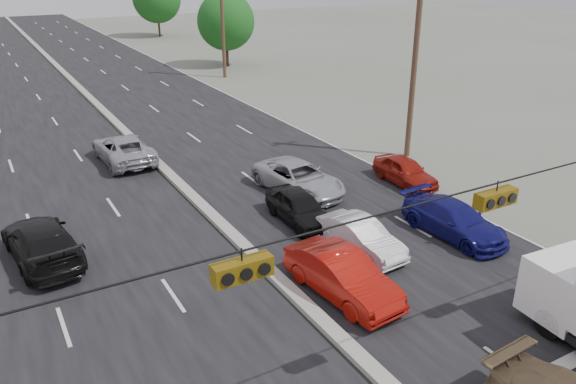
# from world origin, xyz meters

# --- Properties ---
(road_surface) EXTENTS (20.00, 160.00, 0.02)m
(road_surface) POSITION_xyz_m (0.00, 30.00, 0.00)
(road_surface) COLOR black
(road_surface) RESTS_ON ground
(center_median) EXTENTS (0.50, 160.00, 0.20)m
(center_median) POSITION_xyz_m (0.00, 30.00, 0.10)
(center_median) COLOR gray
(center_median) RESTS_ON ground
(utility_pole_right_b) EXTENTS (1.60, 0.30, 10.00)m
(utility_pole_right_b) POSITION_xyz_m (12.50, 15.00, 5.11)
(utility_pole_right_b) COLOR #422D1E
(utility_pole_right_b) RESTS_ON ground
(utility_pole_right_c) EXTENTS (1.60, 0.30, 10.00)m
(utility_pole_right_c) POSITION_xyz_m (12.50, 40.00, 5.11)
(utility_pole_right_c) COLOR #422D1E
(utility_pole_right_c) RESTS_ON ground
(traffic_signals) EXTENTS (25.00, 0.30, 0.54)m
(traffic_signals) POSITION_xyz_m (1.40, 0.00, 5.49)
(traffic_signals) COLOR black
(traffic_signals) RESTS_ON ground
(tree_right_mid) EXTENTS (5.60, 5.60, 7.14)m
(tree_right_mid) POSITION_xyz_m (15.00, 45.00, 4.34)
(tree_right_mid) COLOR #382619
(tree_right_mid) RESTS_ON ground
(red_sedan) EXTENTS (2.02, 4.62, 1.48)m
(red_sedan) POSITION_xyz_m (1.40, 5.30, 0.74)
(red_sedan) COLOR #9C1009
(red_sedan) RESTS_ON ground
(queue_car_a) EXTENTS (1.72, 4.01, 1.35)m
(queue_car_a) POSITION_xyz_m (2.99, 10.66, 0.67)
(queue_car_a) COLOR black
(queue_car_a) RESTS_ON ground
(queue_car_b) EXTENTS (1.68, 3.94, 1.26)m
(queue_car_b) POSITION_xyz_m (3.66, 7.35, 0.63)
(queue_car_b) COLOR silver
(queue_car_b) RESTS_ON ground
(queue_car_c) EXTENTS (2.91, 5.30, 1.41)m
(queue_car_c) POSITION_xyz_m (4.58, 13.43, 0.70)
(queue_car_c) COLOR #A2A5AA
(queue_car_c) RESTS_ON ground
(queue_car_d) EXTENTS (2.15, 4.70, 1.33)m
(queue_car_d) POSITION_xyz_m (7.66, 6.65, 0.67)
(queue_car_d) COLOR navy
(queue_car_d) RESTS_ON ground
(queue_car_e) EXTENTS (1.75, 3.87, 1.29)m
(queue_car_e) POSITION_xyz_m (9.60, 11.82, 0.65)
(queue_car_e) COLOR maroon
(queue_car_e) RESTS_ON ground
(oncoming_near) EXTENTS (2.60, 5.28, 1.48)m
(oncoming_near) POSITION_xyz_m (-6.70, 12.53, 0.74)
(oncoming_near) COLOR black
(oncoming_near) RESTS_ON ground
(oncoming_far) EXTENTS (2.54, 5.27, 1.45)m
(oncoming_far) POSITION_xyz_m (-1.40, 21.69, 0.72)
(oncoming_far) COLOR #9FA0A6
(oncoming_far) RESTS_ON ground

